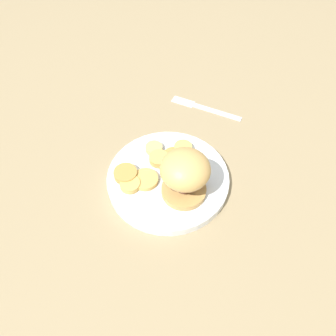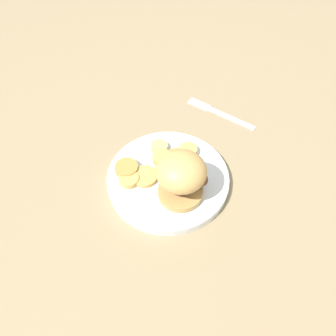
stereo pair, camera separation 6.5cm
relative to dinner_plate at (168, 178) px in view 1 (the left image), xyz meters
The scene contains 11 objects.
ground_plane 0.01m from the dinner_plate, ahead, with size 4.00×4.00×0.00m, color #937F5B.
dinner_plate is the anchor object (origin of this frame).
sandwich 0.08m from the dinner_plate, ahead, with size 0.10×0.11×0.11m.
potato_round_0 0.05m from the dinner_plate, 169.29° to the left, with size 0.04×0.04×0.01m, color tan.
potato_round_1 0.09m from the dinner_plate, 126.27° to the right, with size 0.05×0.05×0.01m, color #BC8942.
potato_round_2 0.05m from the dinner_plate, 124.16° to the left, with size 0.05×0.05×0.01m, color #BC8942.
potato_round_3 0.08m from the dinner_plate, 166.60° to the left, with size 0.04×0.04×0.01m, color #DBB766.
potato_round_4 0.08m from the dinner_plate, 108.01° to the right, with size 0.04×0.04×0.01m, color tan.
potato_round_5 0.08m from the dinner_plate, 117.08° to the left, with size 0.04×0.04×0.01m, color tan.
potato_round_6 0.05m from the dinner_plate, 111.15° to the right, with size 0.05×0.05×0.01m, color tan.
fork 0.25m from the dinner_plate, 120.49° to the left, with size 0.17×0.10×0.00m.
Camera 1 is at (0.32, -0.24, 0.57)m, focal length 35.00 mm.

